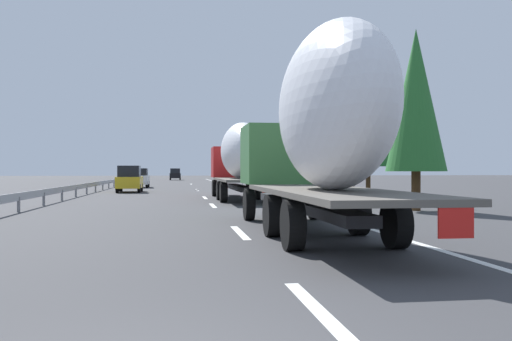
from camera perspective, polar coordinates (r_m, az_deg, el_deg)
The scene contains 22 objects.
ground_plane at distance 44.19m, azimuth -8.39°, elevation -2.11°, with size 260.00×260.00×0.00m, color #38383A.
lane_stripe_0 at distance 6.57m, azimuth 6.63°, elevation -14.35°, with size 3.20×0.20×0.01m, color white.
lane_stripe_1 at distance 14.50m, azimuth -1.68°, elevation -6.45°, with size 3.20×0.20×0.01m, color white.
lane_stripe_2 at distance 25.55m, azimuth -4.51°, elevation -3.65°, with size 3.20×0.20×0.01m, color white.
lane_stripe_3 at distance 32.93m, azimuth -5.33°, elevation -2.83°, with size 3.20×0.20×0.01m, color white.
lane_stripe_4 at distance 45.33m, azimuth -6.11°, elevation -2.05°, with size 3.20×0.20×0.01m, color white.
lane_stripe_5 at distance 46.54m, azimuth -6.16°, elevation -1.99°, with size 3.20×0.20×0.01m, color white.
lane_stripe_6 at distance 65.81m, azimuth -6.75°, elevation -1.41°, with size 3.20×0.20×0.01m, color white.
edge_line_right at distance 49.47m, azimuth -1.98°, elevation -1.88°, with size 110.00×0.20×0.01m, color white.
truck_lead at distance 30.56m, azimuth -1.73°, elevation 1.44°, with size 12.28×2.55×4.18m.
truck_trailing at distance 13.53m, azimuth 6.55°, elevation 4.36°, with size 12.58×2.55×4.89m.
car_white_van at distance 53.21m, azimuth -12.08°, elevation -0.75°, with size 4.11×1.86×1.83m.
car_yellow_coupe at distance 42.19m, azimuth -12.98°, elevation -0.88°, with size 4.06×1.77×1.98m.
car_black_suv at distance 94.04m, azimuth -8.39°, elevation -0.39°, with size 4.07×1.86×1.97m.
road_sign at distance 55.63m, azimuth -1.43°, elevation 0.50°, with size 0.10×0.90×3.04m.
tree_0 at distance 94.35m, azimuth -1.82°, elevation 1.51°, with size 2.69×2.69×6.75m.
tree_1 at distance 61.77m, azimuth 2.99°, elevation 1.63°, with size 3.07×3.07×5.56m.
tree_2 at distance 29.10m, azimuth 11.57°, elevation 4.90°, with size 2.70×2.70×6.40m.
tree_3 at distance 77.21m, azimuth 0.55°, elevation 1.74°, with size 2.90×2.90×6.64m.
tree_4 at distance 31.32m, azimuth 9.85°, elevation 3.69°, with size 2.79×2.79×5.57m.
tree_5 at distance 23.37m, azimuth 16.27°, elevation 7.00°, with size 2.45×2.45×7.40m.
guardrail_median at distance 47.57m, azimuth -15.62°, elevation -1.26°, with size 94.00×0.10×0.76m.
Camera 1 is at (-4.16, -0.17, 1.63)m, focal length 38.53 mm.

